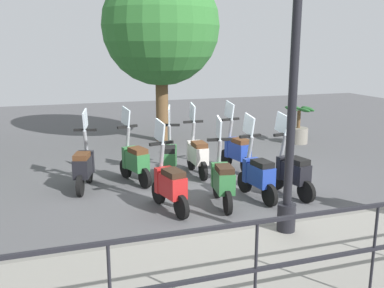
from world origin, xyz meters
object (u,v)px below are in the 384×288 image
at_px(potted_palm, 298,128).
at_px(scooter_far_3, 135,160).
at_px(lamp_post_near, 292,107).
at_px(scooter_near_1, 257,174).
at_px(scooter_far_0, 237,150).
at_px(scooter_near_0, 292,171).
at_px(scooter_far_4, 84,165).
at_px(scooter_far_2, 169,158).
at_px(scooter_near_2, 222,179).
at_px(scooter_far_1, 197,153).
at_px(tree_distant, 161,27).
at_px(scooter_near_3, 169,184).

height_order(potted_palm, scooter_far_3, scooter_far_3).
bearing_deg(potted_palm, lamp_post_near, 146.68).
distance_m(scooter_near_1, scooter_far_0, 1.85).
distance_m(scooter_near_0, scooter_far_4, 3.96).
bearing_deg(scooter_far_0, potted_palm, -64.26).
bearing_deg(scooter_far_2, lamp_post_near, -147.34).
height_order(scooter_near_1, scooter_far_2, same).
bearing_deg(scooter_far_3, scooter_far_2, -114.29).
bearing_deg(scooter_near_0, scooter_far_4, 55.46).
xyz_separation_m(scooter_near_2, scooter_far_0, (1.91, -1.13, 0.00)).
height_order(lamp_post_near, scooter_far_1, lamp_post_near).
xyz_separation_m(potted_palm, scooter_far_3, (-2.17, 5.16, 0.04)).
distance_m(potted_palm, scooter_far_1, 4.30).
distance_m(scooter_near_2, scooter_far_1, 1.88).
xyz_separation_m(scooter_near_1, scooter_far_2, (1.56, 1.23, 0.00)).
xyz_separation_m(scooter_far_0, scooter_far_4, (-0.25, 3.35, 0.00)).
xyz_separation_m(tree_distant, scooter_far_4, (-3.80, 2.54, -2.79)).
relative_size(potted_palm, scooter_far_0, 0.69).
height_order(potted_palm, scooter_near_2, scooter_near_2).
distance_m(scooter_near_2, scooter_far_2, 1.74).
bearing_deg(scooter_far_4, scooter_far_0, -69.34).
bearing_deg(lamp_post_near, tree_distant, 0.22).
xyz_separation_m(lamp_post_near, scooter_far_0, (3.47, -0.78, -1.45)).
bearing_deg(scooter_near_2, potted_palm, -36.20).
height_order(scooter_near_0, scooter_near_1, same).
xyz_separation_m(tree_distant, scooter_far_1, (-3.59, 0.15, -2.79)).
height_order(potted_palm, scooter_near_3, scooter_near_3).
bearing_deg(scooter_near_2, scooter_far_4, 62.21).
bearing_deg(tree_distant, scooter_far_1, 177.64).
bearing_deg(scooter_near_3, scooter_near_2, -105.17).
xyz_separation_m(scooter_near_1, scooter_far_1, (1.77, 0.55, 0.00)).
bearing_deg(scooter_near_3, scooter_near_0, -102.20).
distance_m(scooter_far_3, scooter_far_4, 1.02).
distance_m(tree_distant, scooter_near_0, 6.17).
relative_size(scooter_near_3, scooter_far_4, 1.00).
distance_m(potted_palm, scooter_far_3, 5.60).
bearing_deg(potted_palm, scooter_near_1, 139.78).
relative_size(scooter_near_1, scooter_far_0, 1.00).
height_order(scooter_near_1, scooter_near_3, same).
relative_size(scooter_near_2, scooter_far_4, 1.00).
height_order(scooter_near_3, scooter_far_1, same).
height_order(potted_palm, scooter_near_1, scooter_near_1).
bearing_deg(scooter_far_2, scooter_near_3, -177.31).
relative_size(scooter_near_1, scooter_near_3, 1.00).
bearing_deg(scooter_near_0, scooter_far_0, -2.06).
height_order(potted_palm, scooter_far_2, scooter_far_2).
xyz_separation_m(potted_palm, scooter_near_0, (-3.86, 2.55, 0.04)).
relative_size(scooter_near_1, scooter_far_2, 1.00).
xyz_separation_m(scooter_near_0, scooter_far_3, (1.69, 2.62, 0.00)).
height_order(tree_distant, scooter_near_2, tree_distant).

